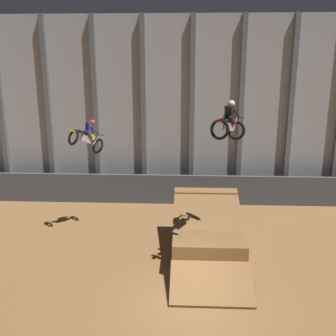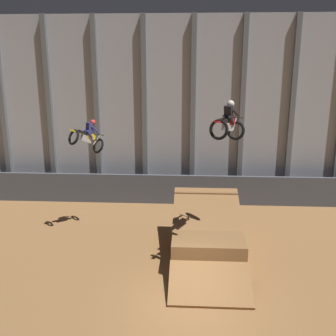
{
  "view_description": "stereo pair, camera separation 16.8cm",
  "coord_description": "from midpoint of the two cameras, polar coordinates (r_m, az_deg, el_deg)",
  "views": [
    {
      "loc": [
        -0.32,
        -11.6,
        7.86
      ],
      "look_at": [
        -1.11,
        5.29,
        3.31
      ],
      "focal_mm": 42.0,
      "sensor_mm": 36.0,
      "label": 1
    },
    {
      "loc": [
        -0.15,
        -11.59,
        7.86
      ],
      "look_at": [
        -1.11,
        5.29,
        3.31
      ],
      "focal_mm": 42.0,
      "sensor_mm": 36.0,
      "label": 2
    }
  ],
  "objects": [
    {
      "name": "arena_back_wall",
      "position": [
        22.71,
        3.28,
        8.35
      ],
      "size": [
        32.0,
        0.4,
        10.44
      ],
      "color": "#A3A8B2",
      "rests_on": "ground_plane"
    },
    {
      "name": "rider_bike_right_air",
      "position": [
        14.37,
        8.49,
        6.39
      ],
      "size": [
        1.46,
        1.75,
        1.56
      ],
      "rotation": [
        -0.16,
        0.0,
        -0.55
      ],
      "color": "black"
    },
    {
      "name": "rider_bike_left_air",
      "position": [
        18.41,
        -11.9,
        4.44
      ],
      "size": [
        1.67,
        1.73,
        1.66
      ],
      "rotation": [
        -0.43,
        0.0,
        -0.75
      ],
      "color": "black"
    },
    {
      "name": "dirt_ramp",
      "position": [
        17.06,
        5.4,
        -9.6
      ],
      "size": [
        2.9,
        6.2,
        2.31
      ],
      "color": "brown",
      "rests_on": "ground_plane"
    },
    {
      "name": "lower_barrier",
      "position": [
        22.48,
        3.14,
        -3.15
      ],
      "size": [
        31.36,
        0.2,
        1.69
      ],
      "color": "#474C56",
      "rests_on": "ground_plane"
    },
    {
      "name": "ground_plane",
      "position": [
        14.01,
        3.36,
        -19.11
      ],
      "size": [
        60.0,
        60.0,
        0.0
      ],
      "primitive_type": "plane",
      "color": "olive"
    }
  ]
}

